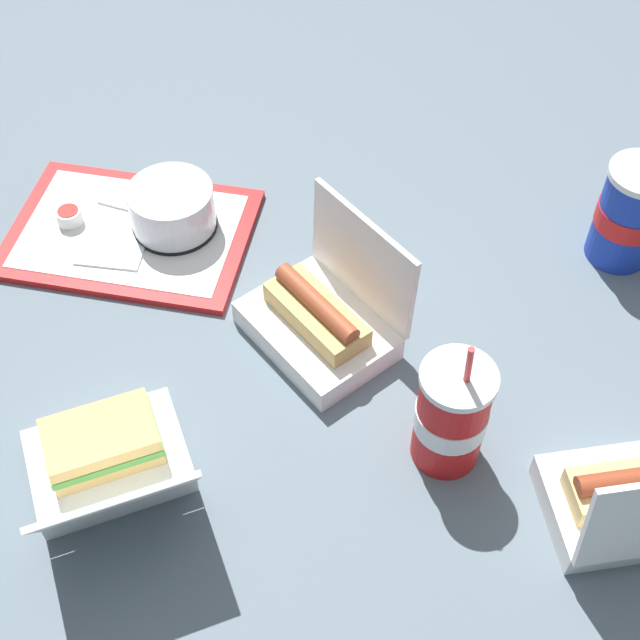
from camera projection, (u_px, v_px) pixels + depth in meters
ground_plane at (286, 359)px, 1.25m from camera, size 3.20×3.20×0.00m
food_tray at (130, 233)px, 1.39m from camera, size 0.40×0.30×0.01m
cake_container at (173, 209)px, 1.37m from camera, size 0.13×0.13×0.07m
ketchup_cup at (69, 216)px, 1.39m from camera, size 0.04×0.04×0.02m
napkin_stack at (114, 244)px, 1.37m from camera, size 0.11×0.11×0.00m
plastic_fork at (129, 208)px, 1.41m from camera, size 0.11×0.04×0.00m
clamshell_hotdog_right at (626, 501)px, 1.06m from camera, size 0.20×0.18×0.18m
clamshell_sandwich_corner at (108, 459)px, 1.09m from camera, size 0.26×0.27×0.16m
clamshell_hotdog_front at (322, 317)px, 1.24m from camera, size 0.26×0.26×0.19m
soda_cup_back at (629, 214)px, 1.31m from camera, size 0.10×0.10×0.23m
soda_cup_front at (451, 415)px, 1.09m from camera, size 0.09×0.09×0.23m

